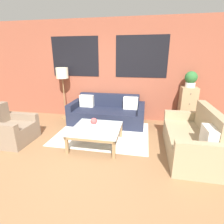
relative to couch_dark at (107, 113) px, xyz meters
The scene contains 11 objects.
ground_plane 1.97m from the couch_dark, 92.52° to the right, with size 16.00×16.00×0.00m, color #8E6642.
wall_back_brick 1.23m from the couch_dark, 99.98° to the left, with size 8.40×0.09×2.80m.
rug 0.78m from the couch_dark, 86.07° to the right, with size 2.21×1.75×0.00m.
couch_dark is the anchor object (origin of this frame).
settee_vintage 2.36m from the couch_dark, 34.06° to the right, with size 0.80×1.69×0.92m.
armchair_corner 2.38m from the couch_dark, 140.22° to the right, with size 0.80×0.82×0.84m.
coffee_table 1.30m from the couch_dark, 87.80° to the right, with size 1.00×1.00×0.38m.
floor_lamp 1.68m from the couch_dark, behind, with size 0.35×0.35×1.51m.
drawer_cabinet 2.16m from the couch_dark, ahead, with size 0.40×0.43×1.06m.
potted_plant 2.37m from the couch_dark, ahead, with size 0.31×0.31×0.40m.
flower_vase 1.37m from the couch_dark, 89.20° to the right, with size 0.14×0.14×0.24m.
Camera 1 is at (1.11, -2.61, 1.84)m, focal length 28.00 mm.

